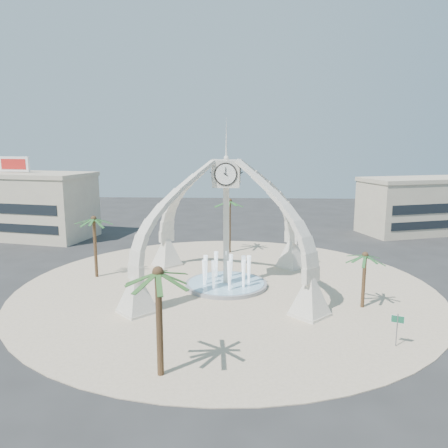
{
  "coord_description": "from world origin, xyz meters",
  "views": [
    {
      "loc": [
        1.72,
        -40.8,
        13.84
      ],
      "look_at": [
        -0.31,
        2.0,
        5.87
      ],
      "focal_mm": 35.0,
      "sensor_mm": 36.0,
      "label": 1
    }
  ],
  "objects_px": {
    "palm_east": "(365,256)",
    "palm_north": "(229,202)",
    "clock_tower": "(226,221)",
    "palm_south": "(158,274)",
    "street_sign": "(397,323)",
    "palm_west": "(94,220)",
    "fountain": "(226,284)"
  },
  "relations": [
    {
      "from": "fountain",
      "to": "palm_south",
      "type": "height_order",
      "value": "palm_south"
    },
    {
      "from": "palm_west",
      "to": "palm_north",
      "type": "bearing_deg",
      "value": 39.25
    },
    {
      "from": "palm_west",
      "to": "palm_south",
      "type": "distance_m",
      "value": 21.82
    },
    {
      "from": "clock_tower",
      "to": "fountain",
      "type": "bearing_deg",
      "value": 90.0
    },
    {
      "from": "clock_tower",
      "to": "palm_east",
      "type": "distance_m",
      "value": 12.98
    },
    {
      "from": "palm_north",
      "to": "palm_west",
      "type": "bearing_deg",
      "value": -140.75
    },
    {
      "from": "fountain",
      "to": "palm_south",
      "type": "bearing_deg",
      "value": -100.99
    },
    {
      "from": "palm_south",
      "to": "fountain",
      "type": "bearing_deg",
      "value": 79.01
    },
    {
      "from": "clock_tower",
      "to": "palm_north",
      "type": "xyz_separation_m",
      "value": [
        -0.18,
        13.46,
        0.08
      ]
    },
    {
      "from": "palm_east",
      "to": "palm_west",
      "type": "relative_size",
      "value": 0.76
    },
    {
      "from": "fountain",
      "to": "palm_north",
      "type": "relative_size",
      "value": 1.07
    },
    {
      "from": "palm_north",
      "to": "palm_south",
      "type": "distance_m",
      "value": 30.35
    },
    {
      "from": "clock_tower",
      "to": "palm_south",
      "type": "distance_m",
      "value": 17.05
    },
    {
      "from": "fountain",
      "to": "palm_west",
      "type": "distance_m",
      "value": 15.07
    },
    {
      "from": "palm_east",
      "to": "street_sign",
      "type": "xyz_separation_m",
      "value": [
        0.38,
        -7.28,
        -2.85
      ]
    },
    {
      "from": "fountain",
      "to": "palm_south",
      "type": "relative_size",
      "value": 1.1
    },
    {
      "from": "palm_north",
      "to": "street_sign",
      "type": "relative_size",
      "value": 3.11
    },
    {
      "from": "palm_east",
      "to": "palm_north",
      "type": "height_order",
      "value": "palm_north"
    },
    {
      "from": "clock_tower",
      "to": "palm_east",
      "type": "bearing_deg",
      "value": -22.74
    },
    {
      "from": "fountain",
      "to": "palm_west",
      "type": "xyz_separation_m",
      "value": [
        -13.68,
        2.43,
        5.84
      ]
    },
    {
      "from": "palm_east",
      "to": "palm_south",
      "type": "distance_m",
      "value": 19.23
    },
    {
      "from": "palm_south",
      "to": "street_sign",
      "type": "bearing_deg",
      "value": 16.18
    },
    {
      "from": "palm_north",
      "to": "palm_south",
      "type": "xyz_separation_m",
      "value": [
        -3.07,
        -30.2,
        -0.19
      ]
    },
    {
      "from": "palm_south",
      "to": "palm_west",
      "type": "bearing_deg",
      "value": 118.55
    },
    {
      "from": "palm_east",
      "to": "street_sign",
      "type": "relative_size",
      "value": 2.19
    },
    {
      "from": "fountain",
      "to": "street_sign",
      "type": "bearing_deg",
      "value": -45.04
    },
    {
      "from": "palm_west",
      "to": "street_sign",
      "type": "bearing_deg",
      "value": -29.53
    },
    {
      "from": "fountain",
      "to": "street_sign",
      "type": "distance_m",
      "value": 17.37
    },
    {
      "from": "palm_north",
      "to": "palm_east",
      "type": "bearing_deg",
      "value": -56.87
    },
    {
      "from": "street_sign",
      "to": "palm_east",
      "type": "bearing_deg",
      "value": 114.83
    },
    {
      "from": "palm_south",
      "to": "palm_east",
      "type": "bearing_deg",
      "value": 37.96
    },
    {
      "from": "palm_east",
      "to": "clock_tower",
      "type": "bearing_deg",
      "value": 157.26
    }
  ]
}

